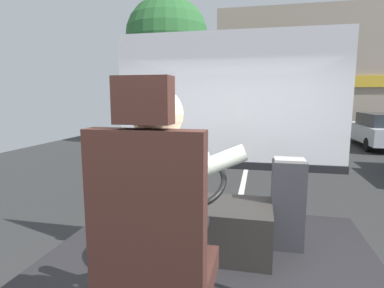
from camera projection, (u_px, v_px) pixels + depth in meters
ground at (248, 159)px, 10.60m from camera, size 18.00×44.00×0.06m
driver_seat at (155, 254)px, 1.37m from camera, size 0.48×0.48×1.33m
bus_driver at (163, 200)px, 1.45m from camera, size 0.77×0.57×0.82m
steering_console at (203, 225)px, 2.55m from camera, size 1.10×1.01×0.86m
fare_box at (288, 204)px, 2.58m from camera, size 0.27×0.20×0.76m
windshield_panel at (227, 116)px, 3.39m from camera, size 2.50×0.08×1.48m
street_tree at (167, 39)px, 13.17m from camera, size 3.47×3.47×6.23m
shop_building at (326, 73)px, 18.76m from camera, size 12.68×4.84×6.92m
parked_car_silver at (383, 130)px, 12.70m from camera, size 2.01×4.24×1.40m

